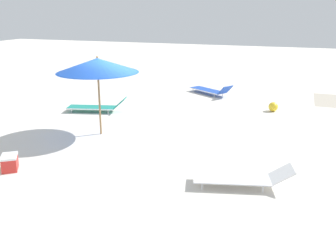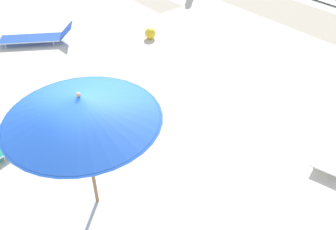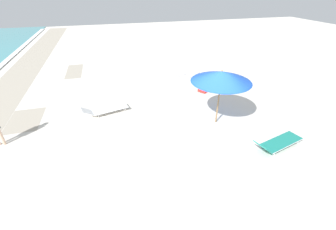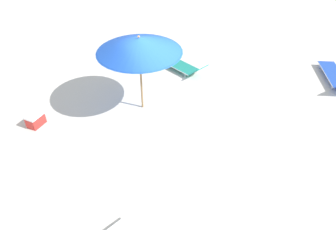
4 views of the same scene
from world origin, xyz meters
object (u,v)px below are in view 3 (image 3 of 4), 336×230
object	(u,v)px
sun_lounger_beside_umbrella	(278,143)
cooler_box	(203,89)
beach_umbrella	(221,77)
sun_lounger_under_umbrella	(105,109)
lounger_stack	(186,75)

from	to	relation	value
sun_lounger_beside_umbrella	cooler_box	xyz separation A→B (m)	(5.36, 0.69, -0.03)
beach_umbrella	cooler_box	world-z (taller)	beach_umbrella
sun_lounger_under_umbrella	sun_lounger_beside_umbrella	size ratio (longest dim) A/B	0.96
sun_lounger_beside_umbrella	sun_lounger_under_umbrella	bearing A→B (deg)	39.85
sun_lounger_under_umbrella	sun_lounger_beside_umbrella	xyz separation A→B (m)	(-4.36, -6.09, 0.01)
sun_lounger_beside_umbrella	beach_umbrella	bearing A→B (deg)	17.61
sun_lounger_under_umbrella	sun_lounger_beside_umbrella	bearing A→B (deg)	-139.98
lounger_stack	cooler_box	size ratio (longest dim) A/B	3.16
sun_lounger_beside_umbrella	cooler_box	size ratio (longest dim) A/B	3.73
cooler_box	sun_lounger_under_umbrella	bearing A→B (deg)	64.81
lounger_stack	sun_lounger_under_umbrella	size ratio (longest dim) A/B	0.88
lounger_stack	sun_lounger_under_umbrella	world-z (taller)	sun_lounger_under_umbrella
sun_lounger_beside_umbrella	lounger_stack	bearing A→B (deg)	-7.85
cooler_box	lounger_stack	bearing A→B (deg)	-30.61
lounger_stack	sun_lounger_under_umbrella	distance (m)	6.18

